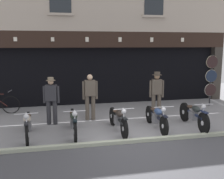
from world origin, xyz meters
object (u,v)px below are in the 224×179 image
Objects in this scene: motorcycle_center_right at (156,117)px; motorcycle_right at (194,114)px; salesman_left at (51,99)px; tyre_sign_pole at (211,77)px; motorcycle_center at (118,119)px; advert_board_far at (5,69)px; shopkeeper_center at (90,95)px; salesman_right at (157,91)px; advert_board_near at (34,70)px; motorcycle_left at (28,124)px; motorcycle_center_left at (74,121)px.

motorcycle_right is (1.29, -0.08, 0.02)m from motorcycle_center_right.
tyre_sign_pole is at bearing -156.77° from salesman_left.
motorcycle_center is at bearing 1.75° from motorcycle_center_right.
salesman_left is 1.80× the size of advert_board_far.
salesman_left reaches higher than motorcycle_right.
advert_board_far is (-6.52, 4.37, 1.27)m from motorcycle_right.
motorcycle_center_right is 4.64m from tyre_sign_pole.
motorcycle_right is at bearing 175.23° from salesman_left.
shopkeeper_center is at bearing -36.96° from motorcycle_center_right.
advert_board_far reaches higher than salesman_right.
advert_board_far is (-8.88, 1.58, 0.38)m from tyre_sign_pole.
advert_board_near is at bearing 0.01° from advert_board_far.
shopkeeper_center is at bearing -145.58° from motorcycle_left.
tyre_sign_pole reaches higher than motorcycle_center_left.
salesman_right reaches higher than shopkeeper_center.
motorcycle_right is at bearing -130.30° from tyre_sign_pole.
motorcycle_center_left is at bearing 1.97° from motorcycle_right.
salesman_right is 1.56× the size of advert_board_near.
advert_board_near reaches higher than salesman_right.
advert_board_near reaches higher than motorcycle_center.
motorcycle_center reaches higher than motorcycle_center_right.
shopkeeper_center is 0.99× the size of salesman_right.
shopkeeper_center is at bearing 15.72° from salesman_right.
motorcycle_center is 1.79m from shopkeeper_center.
tyre_sign_pole is at bearing -147.91° from salesman_right.
motorcycle_left is 0.95× the size of motorcycle_right.
motorcycle_center is 1.88× the size of advert_board_near.
advert_board_far is (-3.28, 2.71, 0.77)m from shopkeeper_center.
motorcycle_left reaches higher than motorcycle_center_right.
motorcycle_center_left is at bearing -156.91° from tyre_sign_pole.
tyre_sign_pole is (6.98, 1.41, 0.42)m from salesman_left.
motorcycle_center_left is at bearing 66.29° from shopkeeper_center.
motorcycle_right is 4.85m from salesman_left.
shopkeeper_center is at bearing -68.36° from motorcycle_center.
salesman_left is 0.72× the size of tyre_sign_pole.
advert_board_far is at bearing -30.67° from motorcycle_right.
motorcycle_center_right is at bearing -178.80° from motorcycle_center_left.
motorcycle_center_left is 1.22× the size of salesman_right.
motorcycle_left is 2.16× the size of advert_board_far.
salesman_right reaches higher than motorcycle_left.
salesman_left reaches higher than motorcycle_center_right.
motorcycle_center is 1.24× the size of salesman_left.
advert_board_far is at bearing -48.65° from motorcycle_center.
motorcycle_center is 1.20× the size of salesman_right.
motorcycle_left is 8.20m from tyre_sign_pole.
motorcycle_center_left is at bearing -72.42° from advert_board_near.
motorcycle_left is at bearing -160.67° from tyre_sign_pole.
motorcycle_center is 0.89× the size of tyre_sign_pole.
motorcycle_center_right is 2.21× the size of advert_board_far.
tyre_sign_pole is at bearing -152.63° from motorcycle_center.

